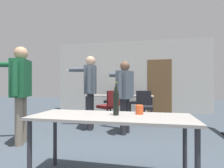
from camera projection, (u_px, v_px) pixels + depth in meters
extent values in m
cube|color=beige|center=(131.00, 77.00, 6.95)|extent=(6.04, 0.10, 2.81)
cube|color=brown|center=(159.00, 86.00, 6.68)|extent=(0.90, 0.02, 2.05)
cube|color=gray|center=(111.00, 117.00, 1.95)|extent=(1.78, 0.65, 0.03)
cylinder|color=#2D2D33|center=(30.00, 153.00, 1.85)|extent=(0.05, 0.05, 0.71)
cylinder|color=#2D2D33|center=(198.00, 168.00, 1.53)|extent=(0.05, 0.05, 0.71)
cylinder|color=#2D2D33|center=(55.00, 138.00, 2.37)|extent=(0.05, 0.05, 0.71)
cylinder|color=#2D2D33|center=(185.00, 147.00, 2.04)|extent=(0.05, 0.05, 0.71)
cube|color=gray|center=(119.00, 96.00, 5.61)|extent=(2.16, 0.64, 0.03)
cylinder|color=#2D2D33|center=(86.00, 108.00, 5.55)|extent=(0.05, 0.05, 0.71)
cylinder|color=#2D2D33|center=(152.00, 109.00, 5.15)|extent=(0.05, 0.05, 0.71)
cylinder|color=#2D2D33|center=(91.00, 106.00, 6.06)|extent=(0.05, 0.05, 0.71)
cylinder|color=#2D2D33|center=(151.00, 107.00, 5.66)|extent=(0.05, 0.05, 0.71)
cylinder|color=#28282D|center=(123.00, 117.00, 3.79)|extent=(0.13, 0.13, 0.78)
cylinder|color=#28282D|center=(127.00, 115.00, 3.95)|extent=(0.13, 0.13, 0.78)
cube|color=#4C5660|center=(125.00, 85.00, 3.87)|extent=(0.37, 0.49, 0.61)
sphere|color=brown|center=(125.00, 66.00, 3.87)|extent=(0.22, 0.22, 0.22)
cylinder|color=#4C5660|center=(119.00, 86.00, 3.63)|extent=(0.10, 0.10, 0.53)
cylinder|color=#4C5660|center=(120.00, 75.00, 4.23)|extent=(0.54, 0.26, 0.10)
cube|color=white|center=(109.00, 75.00, 4.38)|extent=(0.13, 0.07, 0.03)
cylinder|color=slate|center=(19.00, 121.00, 3.11)|extent=(0.13, 0.13, 0.86)
cylinder|color=slate|center=(23.00, 119.00, 3.29)|extent=(0.13, 0.13, 0.86)
cube|color=#195633|center=(21.00, 78.00, 3.20)|extent=(0.37, 0.49, 0.68)
sphere|color=tan|center=(21.00, 53.00, 3.20)|extent=(0.24, 0.24, 0.24)
cylinder|color=#195633|center=(15.00, 79.00, 2.93)|extent=(0.10, 0.10, 0.59)
cylinder|color=#195633|center=(11.00, 65.00, 3.43)|extent=(0.59, 0.28, 0.10)
cylinder|color=#28282D|center=(90.00, 112.00, 4.17)|extent=(0.14, 0.14, 0.86)
cylinder|color=#28282D|center=(91.00, 111.00, 4.37)|extent=(0.14, 0.14, 0.86)
cube|color=#4C5660|center=(91.00, 80.00, 4.27)|extent=(0.35, 0.51, 0.68)
sphere|color=#DBAD89|center=(91.00, 61.00, 4.27)|extent=(0.24, 0.24, 0.24)
cylinder|color=#4C5660|center=(89.00, 80.00, 3.98)|extent=(0.11, 0.11, 0.59)
cylinder|color=#4C5660|center=(81.00, 70.00, 4.56)|extent=(0.60, 0.23, 0.11)
cube|color=white|center=(68.00, 70.00, 4.56)|extent=(0.12, 0.06, 0.03)
cylinder|color=black|center=(108.00, 122.00, 4.96)|extent=(0.52, 0.52, 0.03)
cylinder|color=black|center=(108.00, 115.00, 4.96)|extent=(0.06, 0.06, 0.39)
cube|color=maroon|center=(108.00, 107.00, 4.96)|extent=(0.64, 0.64, 0.08)
cube|color=maroon|center=(114.00, 98.00, 4.76)|extent=(0.31, 0.38, 0.42)
cylinder|color=black|center=(130.00, 114.00, 6.25)|extent=(0.52, 0.52, 0.03)
cylinder|color=black|center=(130.00, 109.00, 6.25)|extent=(0.06, 0.06, 0.38)
cube|color=black|center=(130.00, 102.00, 6.25)|extent=(0.55, 0.55, 0.08)
cube|color=black|center=(123.00, 95.00, 6.25)|extent=(0.15, 0.44, 0.42)
cylinder|color=black|center=(110.00, 114.00, 6.40)|extent=(0.52, 0.52, 0.03)
cylinder|color=black|center=(110.00, 108.00, 6.40)|extent=(0.06, 0.06, 0.40)
cube|color=black|center=(110.00, 101.00, 6.40)|extent=(0.52, 0.52, 0.08)
cube|color=black|center=(118.00, 94.00, 6.38)|extent=(0.12, 0.44, 0.42)
cylinder|color=black|center=(144.00, 123.00, 4.88)|extent=(0.52, 0.52, 0.03)
cylinder|color=black|center=(144.00, 116.00, 4.88)|extent=(0.06, 0.06, 0.38)
cube|color=black|center=(144.00, 107.00, 4.88)|extent=(0.49, 0.49, 0.08)
cube|color=black|center=(144.00, 98.00, 5.14)|extent=(0.44, 0.09, 0.42)
cylinder|color=black|center=(116.00, 104.00, 1.97)|extent=(0.07, 0.07, 0.25)
cone|color=black|center=(116.00, 88.00, 1.97)|extent=(0.06, 0.06, 0.11)
cylinder|color=gold|center=(116.00, 82.00, 1.97)|extent=(0.03, 0.03, 0.01)
cylinder|color=#E05123|center=(139.00, 110.00, 2.02)|extent=(0.09, 0.09, 0.11)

